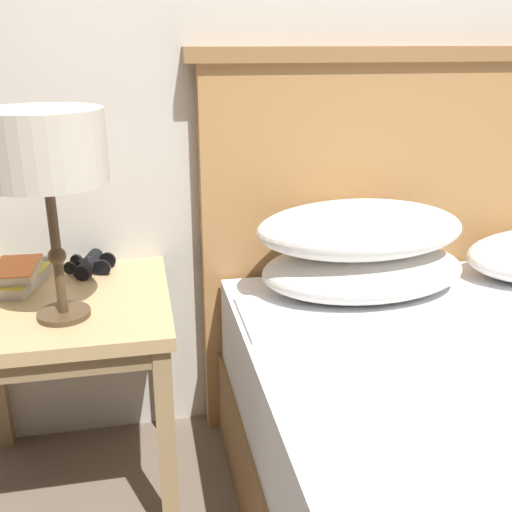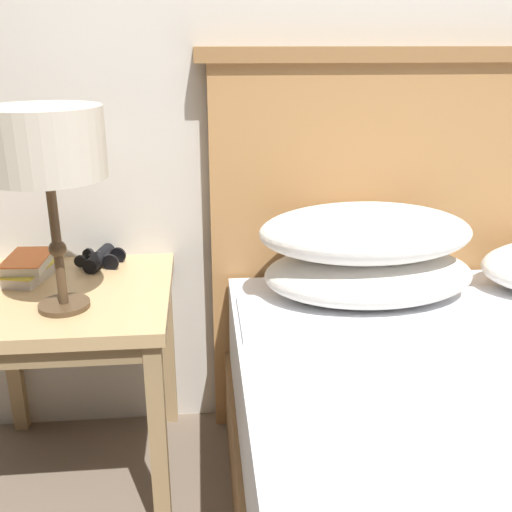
% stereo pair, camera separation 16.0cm
% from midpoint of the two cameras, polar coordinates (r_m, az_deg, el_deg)
% --- Properties ---
extents(wall_back, '(8.00, 0.06, 2.60)m').
position_cam_midpoint_polar(wall_back, '(1.89, 0.32, 21.06)').
color(wall_back, beige).
rests_on(wall_back, ground_plane).
extents(nightstand, '(0.58, 0.58, 0.61)m').
position_cam_midpoint_polar(nightstand, '(1.74, -20.53, -6.31)').
color(nightstand, tan).
rests_on(nightstand, ground_plane).
extents(table_lamp, '(0.28, 0.28, 0.51)m').
position_cam_midpoint_polar(table_lamp, '(1.48, -22.51, 9.13)').
color(table_lamp, '#4C3823').
rests_on(table_lamp, nightstand).
extents(book_on_nightstand, '(0.17, 0.24, 0.03)m').
position_cam_midpoint_polar(book_on_nightstand, '(1.83, -24.22, -2.17)').
color(book_on_nightstand, silver).
rests_on(book_on_nightstand, nightstand).
extents(book_stacked_on_top, '(0.12, 0.19, 0.03)m').
position_cam_midpoint_polar(book_stacked_on_top, '(1.82, -24.33, -1.28)').
color(book_stacked_on_top, silver).
rests_on(book_stacked_on_top, book_on_nightstand).
extents(binoculars_pair, '(0.15, 0.16, 0.05)m').
position_cam_midpoint_polar(binoculars_pair, '(1.86, -17.97, -0.77)').
color(binoculars_pair, black).
rests_on(binoculars_pair, nightstand).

